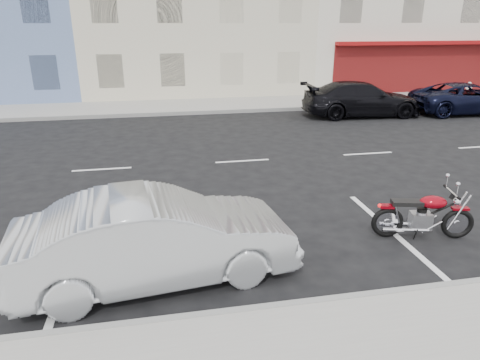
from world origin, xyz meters
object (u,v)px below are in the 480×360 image
object	(u,v)px
suv_far	(467,98)
motorcycle	(460,217)
car_far	(361,99)
fire_hydrant	(469,88)
sedan_silver	(157,238)

from	to	relation	value
suv_far	motorcycle	bearing A→B (deg)	145.48
suv_far	car_far	bearing A→B (deg)	88.98
fire_hydrant	suv_far	xyz separation A→B (m)	(-2.81, -3.49, 0.14)
fire_hydrant	car_far	distance (m)	8.30
sedan_silver	suv_far	distance (m)	17.42
suv_far	car_far	xyz separation A→B (m)	(-4.88, 0.37, 0.07)
motorcycle	suv_far	distance (m)	13.26
suv_far	car_far	distance (m)	4.89
sedan_silver	suv_far	bearing A→B (deg)	-58.60
motorcycle	sedan_silver	xyz separation A→B (m)	(-5.56, -0.29, 0.28)
sedan_silver	car_far	xyz separation A→B (m)	(8.81, 11.14, 0.02)
motorcycle	sedan_silver	distance (m)	5.58
motorcycle	sedan_silver	bearing A→B (deg)	-163.43
fire_hydrant	sedan_silver	distance (m)	21.81
sedan_silver	car_far	world-z (taller)	car_far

